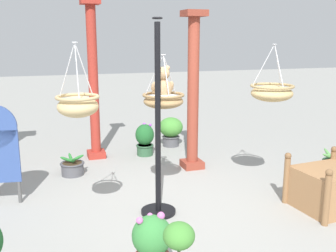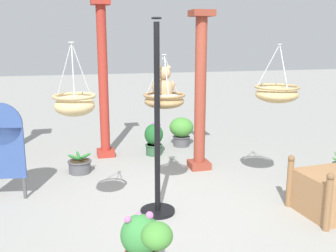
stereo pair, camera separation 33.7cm
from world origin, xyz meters
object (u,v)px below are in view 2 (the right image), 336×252
hanging_basket_with_teddy (164,100)px  greenhouse_pillar_right (103,83)px  hanging_basket_left_high (75,104)px  potted_plant_tall_leafy (181,130)px  potted_plant_flowering_red (80,165)px  potted_plant_conical_shrub (154,139)px  potted_plant_fern_front (141,244)px  display_pole_central (157,156)px  hanging_basket_right_low (277,93)px  display_sign_board (2,143)px  teddy_bear (164,85)px  greenhouse_pillar_far_back (200,95)px  wooden_planter_box (334,192)px

hanging_basket_with_teddy → greenhouse_pillar_right: (-0.56, 2.41, -0.04)m
hanging_basket_left_high → potted_plant_tall_leafy: 4.09m
potted_plant_flowering_red → potted_plant_conical_shrub: (1.40, 0.71, 0.18)m
hanging_basket_left_high → potted_plant_fern_front: (0.52, -0.97, -1.17)m
display_pole_central → greenhouse_pillar_right: bearing=98.7°
greenhouse_pillar_right → potted_plant_conical_shrub: (0.90, -0.15, -1.06)m
hanging_basket_right_low → display_sign_board: bearing=169.1°
potted_plant_fern_front → potted_plant_flowering_red: size_ratio=1.61×
hanging_basket_left_high → potted_plant_conical_shrub: 3.39m
hanging_basket_left_high → potted_plant_fern_front: bearing=-62.1°
hanging_basket_with_teddy → teddy_bear: 0.19m
greenhouse_pillar_right → potted_plant_fern_front: size_ratio=4.47×
display_pole_central → greenhouse_pillar_far_back: bearing=55.2°
teddy_bear → greenhouse_pillar_far_back: 1.61m
greenhouse_pillar_right → wooden_planter_box: size_ratio=3.00×
hanging_basket_left_high → wooden_planter_box: (3.12, -0.23, -1.21)m
greenhouse_pillar_far_back → potted_plant_fern_front: 3.35m
potted_plant_fern_front → potted_plant_conical_shrub: size_ratio=1.03×
teddy_bear → wooden_planter_box: bearing=-22.3°
hanging_basket_right_low → potted_plant_flowering_red: 3.33m
hanging_basket_left_high → potted_plant_flowering_red: 2.52m
hanging_basket_left_high → potted_plant_flowering_red: (0.05, 2.12, -1.36)m
display_pole_central → hanging_basket_with_teddy: bearing=59.0°
display_pole_central → hanging_basket_left_high: (-0.97, -0.32, 0.75)m
potted_plant_conical_shrub → display_sign_board: 2.93m
wooden_planter_box → display_pole_central: bearing=165.7°
potted_plant_flowering_red → potted_plant_fern_front: bearing=-81.5°
teddy_bear → potted_plant_tall_leafy: teddy_bear is taller
display_pole_central → potted_plant_tall_leafy: bearing=68.6°
potted_plant_fern_front → hanging_basket_left_high: bearing=117.9°
potted_plant_conical_shrub → display_sign_board: (-2.42, -1.57, 0.49)m
hanging_basket_left_high → potted_plant_conical_shrub: hanging_basket_left_high is taller
greenhouse_pillar_far_back → potted_plant_fern_front: bearing=-118.2°
greenhouse_pillar_right → greenhouse_pillar_far_back: greenhouse_pillar_right is taller
hanging_basket_left_high → hanging_basket_right_low: size_ratio=0.99×
hanging_basket_left_high → greenhouse_pillar_right: size_ratio=0.27×
greenhouse_pillar_right → potted_plant_fern_front: greenhouse_pillar_right is taller
potted_plant_flowering_red → greenhouse_pillar_far_back: bearing=-7.3°
hanging_basket_left_high → potted_plant_fern_front: hanging_basket_left_high is taller
teddy_bear → potted_plant_fern_front: 2.10m
hanging_basket_right_low → greenhouse_pillar_far_back: bearing=116.3°
hanging_basket_left_high → hanging_basket_right_low: 2.74m
display_pole_central → hanging_basket_left_high: display_pole_central is taller
hanging_basket_with_teddy → potted_plant_fern_front: bearing=-111.2°
hanging_basket_with_teddy → wooden_planter_box: bearing=-21.8°
potted_plant_conical_shrub → greenhouse_pillar_right: bearing=170.5°
greenhouse_pillar_right → greenhouse_pillar_far_back: (1.48, -1.11, -0.12)m
potted_plant_flowering_red → display_sign_board: size_ratio=0.29×
display_pole_central → potted_plant_conical_shrub: bearing=78.9°
teddy_bear → potted_plant_fern_front: bearing=-110.9°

